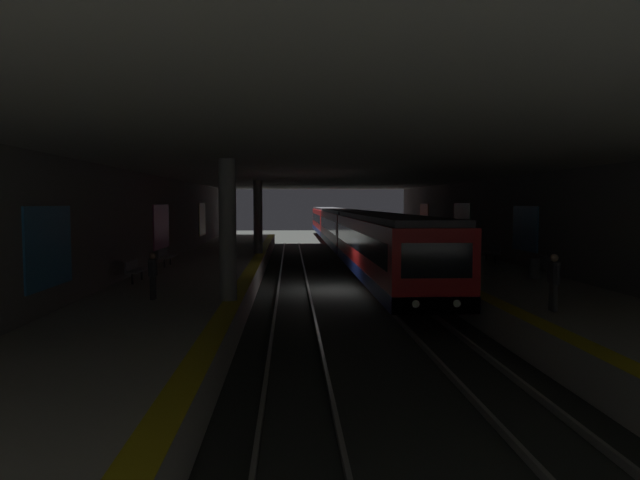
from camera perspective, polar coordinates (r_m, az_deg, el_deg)
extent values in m
plane|color=#2D302D|center=(27.38, 1.92, -5.06)|extent=(120.00, 120.00, 0.00)
cube|color=gray|center=(27.77, 7.95, -4.81)|extent=(60.00, 0.09, 0.16)
cube|color=gray|center=(27.54, 5.00, -4.86)|extent=(60.00, 0.09, 0.16)
cube|color=gray|center=(27.28, -1.19, -4.92)|extent=(60.00, 0.09, 0.16)
cube|color=gray|center=(27.28, -4.23, -4.94)|extent=(60.00, 0.09, 0.16)
cube|color=#B7B2A8|center=(28.62, 15.13, -3.75)|extent=(60.00, 5.30, 1.05)
cube|color=yellow|center=(27.92, 10.55, -2.77)|extent=(60.00, 0.60, 0.01)
cube|color=#B7B2A8|center=(27.53, -11.83, -3.99)|extent=(60.00, 5.30, 1.05)
cube|color=yellow|center=(27.20, -6.94, -2.91)|extent=(60.00, 0.60, 0.01)
cube|color=slate|center=(29.46, 20.57, 0.80)|extent=(60.00, 0.50, 5.60)
cube|color=#338CCC|center=(29.45, 19.99, 1.10)|extent=(2.90, 0.06, 2.20)
cube|color=#4CA566|center=(39.03, 14.13, 1.81)|extent=(3.48, 0.06, 2.48)
cube|color=orange|center=(49.35, 10.47, 2.24)|extent=(2.80, 0.06, 2.40)
cube|color=slate|center=(27.91, -17.78, 0.71)|extent=(60.00, 0.50, 5.60)
cube|color=#338CCC|center=(17.74, -25.66, -0.63)|extent=(3.06, 0.06, 2.32)
cube|color=#BF4C8C|center=(31.11, -15.72, 1.32)|extent=(3.47, 0.06, 2.33)
cube|color=gold|center=(44.81, -11.80, 2.07)|extent=(2.97, 0.06, 2.53)
cube|color=#ADAAA3|center=(27.11, 1.94, 7.14)|extent=(60.00, 19.40, 0.40)
cylinder|color=gray|center=(18.38, -9.30, 0.99)|extent=(0.56, 0.56, 4.55)
cylinder|color=gray|center=(35.51, -6.28, 2.32)|extent=(0.56, 0.56, 4.55)
cube|color=red|center=(27.66, 6.43, -0.70)|extent=(19.98, 2.80, 2.70)
cube|color=navy|center=(27.76, 6.41, -2.90)|extent=(19.98, 2.82, 0.56)
cube|color=black|center=(27.63, 6.43, 0.02)|extent=(18.38, 2.83, 0.90)
cube|color=#47474C|center=(27.58, 6.45, 2.35)|extent=(19.58, 2.58, 0.24)
cube|color=black|center=(22.47, 8.71, -5.65)|extent=(2.20, 1.64, 0.76)
cube|color=black|center=(33.21, 4.85, -2.58)|extent=(2.20, 1.64, 0.76)
cube|color=black|center=(17.87, 11.71, -2.05)|extent=(0.04, 2.24, 1.10)
cylinder|color=silver|center=(18.23, 13.65, -6.25)|extent=(0.04, 0.24, 0.24)
cylinder|color=silver|center=(17.90, 9.63, -6.38)|extent=(0.04, 0.24, 0.24)
cube|color=red|center=(48.04, 2.39, 1.19)|extent=(19.98, 2.80, 2.70)
cube|color=navy|center=(48.10, 2.39, -0.08)|extent=(19.98, 2.82, 0.56)
cube|color=black|center=(48.03, 2.40, 1.61)|extent=(18.38, 2.83, 0.90)
cube|color=#47474C|center=(48.00, 2.40, 2.95)|extent=(19.58, 2.58, 0.24)
cube|color=black|center=(42.68, 3.09, -1.17)|extent=(2.20, 1.64, 0.76)
cube|color=black|center=(53.59, 1.83, -0.17)|extent=(2.20, 1.64, 0.76)
cube|color=red|center=(68.54, 0.77, 1.96)|extent=(19.98, 2.80, 2.70)
cube|color=navy|center=(68.58, 0.77, 1.06)|extent=(19.98, 2.82, 0.56)
cube|color=black|center=(68.53, 0.77, 2.25)|extent=(18.38, 2.83, 0.90)
cube|color=#47474C|center=(68.51, 0.77, 3.19)|extent=(19.58, 2.58, 0.24)
cube|color=black|center=(63.13, 1.10, 0.42)|extent=(2.20, 1.64, 0.76)
cube|color=black|center=(74.08, 0.48, 0.91)|extent=(2.20, 1.64, 0.76)
cylinder|color=#262628|center=(25.53, 22.03, -3.12)|extent=(0.08, 0.08, 0.42)
cylinder|color=#262628|center=(26.76, 20.80, -2.79)|extent=(0.08, 0.08, 0.42)
cube|color=gray|center=(26.12, 21.41, -2.41)|extent=(1.70, 0.44, 0.08)
cube|color=gray|center=(26.19, 21.86, -1.96)|extent=(1.70, 0.06, 0.40)
cylinder|color=#262628|center=(31.18, 17.24, -1.82)|extent=(0.08, 0.08, 0.42)
cylinder|color=#262628|center=(32.45, 16.41, -1.59)|extent=(0.08, 0.08, 0.42)
cube|color=gray|center=(31.79, 16.83, -1.26)|extent=(1.70, 0.44, 0.08)
cube|color=gray|center=(31.85, 17.21, -0.89)|extent=(1.70, 0.06, 0.40)
cylinder|color=#262628|center=(23.06, -18.41, -3.75)|extent=(0.08, 0.08, 0.42)
cylinder|color=#262628|center=(24.36, -17.56, -3.34)|extent=(0.08, 0.08, 0.42)
cube|color=gray|center=(23.68, -17.99, -2.94)|extent=(1.70, 0.44, 0.08)
cube|color=gray|center=(23.71, -18.51, -2.46)|extent=(1.70, 0.06, 0.40)
cylinder|color=#262628|center=(28.46, -15.42, -2.30)|extent=(0.08, 0.08, 0.42)
cylinder|color=#262628|center=(29.78, -14.86, -2.03)|extent=(0.08, 0.08, 0.42)
cube|color=gray|center=(29.10, -15.14, -1.68)|extent=(1.70, 0.44, 0.08)
cube|color=gray|center=(29.13, -15.57, -1.28)|extent=(1.70, 0.06, 0.40)
cylinder|color=black|center=(28.55, 14.43, -1.83)|extent=(0.16, 0.16, 0.86)
cylinder|color=black|center=(28.74, 14.31, -1.79)|extent=(0.16, 0.16, 0.86)
cube|color=#2D754C|center=(28.58, 14.39, -0.35)|extent=(0.36, 0.22, 0.61)
cylinder|color=#2D754C|center=(28.35, 14.54, -0.48)|extent=(0.10, 0.10, 0.58)
cylinder|color=#2D754C|center=(28.82, 14.24, -0.41)|extent=(0.10, 0.10, 0.58)
sphere|color=tan|center=(28.56, 14.40, 0.49)|extent=(0.23, 0.23, 0.23)
cylinder|color=#343434|center=(19.20, -16.56, -4.66)|extent=(0.16, 0.16, 0.77)
cylinder|color=#343434|center=(19.39, -16.42, -4.58)|extent=(0.16, 0.16, 0.77)
cube|color=#333338|center=(19.21, -16.53, -2.68)|extent=(0.36, 0.22, 0.55)
cylinder|color=#333338|center=(18.97, -16.70, -2.91)|extent=(0.10, 0.10, 0.52)
cylinder|color=#333338|center=(19.46, -16.35, -2.74)|extent=(0.10, 0.10, 0.52)
sphere|color=tan|center=(19.17, -16.55, -1.55)|extent=(0.21, 0.21, 0.21)
cylinder|color=#424242|center=(17.74, 22.61, -5.36)|extent=(0.16, 0.16, 0.84)
cylinder|color=#424242|center=(17.92, 22.33, -5.26)|extent=(0.16, 0.16, 0.84)
cube|color=#333338|center=(17.74, 22.53, -3.01)|extent=(0.36, 0.22, 0.60)
cylinder|color=#333338|center=(17.52, 22.87, -3.27)|extent=(0.10, 0.10, 0.57)
cylinder|color=#333338|center=(17.97, 22.18, -3.08)|extent=(0.10, 0.10, 0.57)
sphere|color=tan|center=(17.70, 22.56, -1.68)|extent=(0.23, 0.23, 0.23)
cube|color=black|center=(33.23, 13.96, -1.45)|extent=(0.30, 0.20, 0.40)
cylinder|color=#595B5E|center=(25.11, 20.83, -2.71)|extent=(0.44, 0.44, 0.85)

